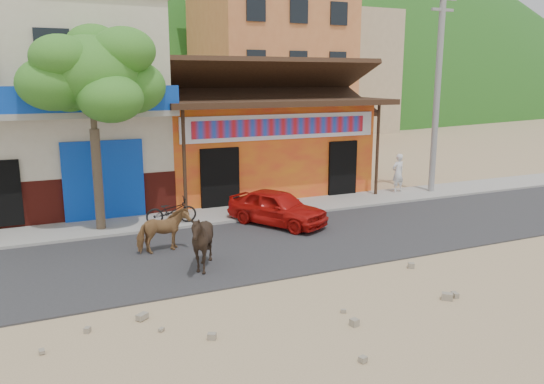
{
  "coord_description": "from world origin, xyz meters",
  "views": [
    {
      "loc": [
        -6.22,
        -10.41,
        4.57
      ],
      "look_at": [
        -0.18,
        3.0,
        1.4
      ],
      "focal_mm": 35.0,
      "sensor_mm": 36.0,
      "label": 1
    }
  ],
  "objects_px": {
    "tree": "(94,129)",
    "red_car": "(277,207)",
    "cow_dark": "(202,241)",
    "scooter": "(171,211)",
    "cow_tan": "(163,231)",
    "pedestrian": "(398,173)",
    "utility_pole": "(437,90)"
  },
  "relations": [
    {
      "from": "red_car",
      "to": "scooter",
      "type": "distance_m",
      "value": 3.3
    },
    {
      "from": "tree",
      "to": "cow_dark",
      "type": "height_order",
      "value": "tree"
    },
    {
      "from": "cow_dark",
      "to": "pedestrian",
      "type": "height_order",
      "value": "pedestrian"
    },
    {
      "from": "tree",
      "to": "cow_dark",
      "type": "bearing_deg",
      "value": -68.3
    },
    {
      "from": "utility_pole",
      "to": "scooter",
      "type": "xyz_separation_m",
      "value": [
        -10.72,
        -0.56,
        -3.59
      ]
    },
    {
      "from": "tree",
      "to": "red_car",
      "type": "distance_m",
      "value": 5.95
    },
    {
      "from": "utility_pole",
      "to": "pedestrian",
      "type": "relative_size",
      "value": 5.23
    },
    {
      "from": "tree",
      "to": "red_car",
      "type": "height_order",
      "value": "tree"
    },
    {
      "from": "tree",
      "to": "pedestrian",
      "type": "relative_size",
      "value": 3.92
    },
    {
      "from": "red_car",
      "to": "pedestrian",
      "type": "height_order",
      "value": "pedestrian"
    },
    {
      "from": "cow_tan",
      "to": "pedestrian",
      "type": "relative_size",
      "value": 0.9
    },
    {
      "from": "red_car",
      "to": "pedestrian",
      "type": "xyz_separation_m",
      "value": [
        6.28,
        2.17,
        0.29
      ]
    },
    {
      "from": "utility_pole",
      "to": "cow_tan",
      "type": "xyz_separation_m",
      "value": [
        -11.52,
        -2.96,
        -3.5
      ]
    },
    {
      "from": "cow_dark",
      "to": "red_car",
      "type": "distance_m",
      "value": 4.48
    },
    {
      "from": "tree",
      "to": "pedestrian",
      "type": "bearing_deg",
      "value": 3.04
    },
    {
      "from": "cow_dark",
      "to": "red_car",
      "type": "bearing_deg",
      "value": 110.46
    },
    {
      "from": "cow_dark",
      "to": "red_car",
      "type": "height_order",
      "value": "cow_dark"
    },
    {
      "from": "red_car",
      "to": "scooter",
      "type": "height_order",
      "value": "red_car"
    },
    {
      "from": "scooter",
      "to": "red_car",
      "type": "bearing_deg",
      "value": -106.99
    },
    {
      "from": "cow_tan",
      "to": "pedestrian",
      "type": "xyz_separation_m",
      "value": [
        10.15,
        3.37,
        0.27
      ]
    },
    {
      "from": "cow_tan",
      "to": "tree",
      "type": "bearing_deg",
      "value": 15.14
    },
    {
      "from": "red_car",
      "to": "cow_tan",
      "type": "bearing_deg",
      "value": 167.31
    },
    {
      "from": "scooter",
      "to": "pedestrian",
      "type": "relative_size",
      "value": 1.02
    },
    {
      "from": "scooter",
      "to": "pedestrian",
      "type": "height_order",
      "value": "pedestrian"
    },
    {
      "from": "cow_dark",
      "to": "pedestrian",
      "type": "relative_size",
      "value": 0.95
    },
    {
      "from": "cow_dark",
      "to": "scooter",
      "type": "relative_size",
      "value": 0.94
    },
    {
      "from": "tree",
      "to": "scooter",
      "type": "relative_size",
      "value": 3.85
    },
    {
      "from": "utility_pole",
      "to": "red_car",
      "type": "bearing_deg",
      "value": -167.03
    },
    {
      "from": "utility_pole",
      "to": "pedestrian",
      "type": "bearing_deg",
      "value": 163.39
    },
    {
      "from": "utility_pole",
      "to": "cow_dark",
      "type": "relative_size",
      "value": 5.48
    },
    {
      "from": "red_car",
      "to": "tree",
      "type": "bearing_deg",
      "value": 133.25
    },
    {
      "from": "cow_tan",
      "to": "utility_pole",
      "type": "bearing_deg",
      "value": -85.37
    }
  ]
}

